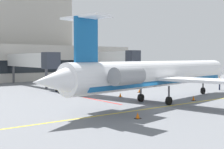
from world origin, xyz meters
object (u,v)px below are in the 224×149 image
regional_jet (159,74)px  baggage_tug (64,87)px  pushback_tractor (129,82)px  fuel_tank (82,78)px  marshaller (220,84)px

regional_jet → baggage_tug: (-3.70, 15.62, -2.37)m
pushback_tractor → baggage_tug: bearing=176.9°
fuel_tank → marshaller: size_ratio=4.03×
regional_jet → pushback_tractor: size_ratio=9.07×
regional_jet → fuel_tank: 27.14m
regional_jet → pushback_tractor: 17.27m
baggage_tug → marshaller: 24.34m
pushback_tractor → fuel_tank: size_ratio=0.47×
baggage_tug → pushback_tractor: bearing=-3.1°
baggage_tug → fuel_tank: (9.81, 10.75, 0.38)m
regional_jet → marshaller: regional_jet is taller
marshaller → fuel_tank: bearing=116.5°
regional_jet → fuel_tank: bearing=77.0°
baggage_tug → pushback_tractor: pushback_tractor is taller
regional_jet → marshaller: bearing=11.6°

